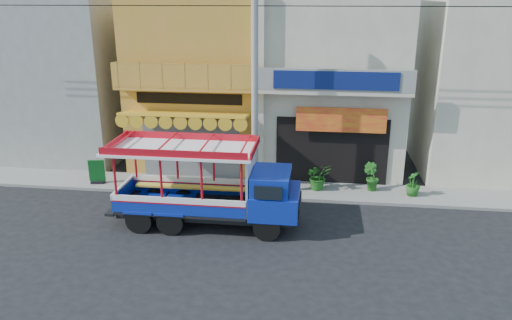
{
  "coord_description": "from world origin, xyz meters",
  "views": [
    {
      "loc": [
        1.42,
        -15.03,
        7.72
      ],
      "look_at": [
        -0.85,
        2.5,
        1.8
      ],
      "focal_mm": 35.0,
      "sensor_mm": 36.0,
      "label": 1
    }
  ],
  "objects": [
    {
      "name": "ground",
      "position": [
        0.0,
        0.0,
        0.0
      ],
      "size": [
        90.0,
        90.0,
        0.0
      ],
      "primitive_type": "plane",
      "color": "black",
      "rests_on": "ground"
    },
    {
      "name": "sidewalk",
      "position": [
        0.0,
        4.0,
        0.06
      ],
      "size": [
        30.0,
        2.0,
        0.12
      ],
      "primitive_type": "cube",
      "color": "slate",
      "rests_on": "ground"
    },
    {
      "name": "shophouse_left",
      "position": [
        -4.0,
        7.96,
        4.11
      ],
      "size": [
        6.0,
        7.5,
        8.24
      ],
      "color": "#B58D28",
      "rests_on": "ground"
    },
    {
      "name": "shophouse_right",
      "position": [
        2.0,
        7.96,
        4.11
      ],
      "size": [
        6.0,
        6.75,
        8.24
      ],
      "color": "#C0B09D",
      "rests_on": "ground"
    },
    {
      "name": "party_pilaster",
      "position": [
        -1.0,
        4.85,
        4.0
      ],
      "size": [
        0.35,
        0.3,
        8.0
      ],
      "primitive_type": "cube",
      "color": "#C0B09D",
      "rests_on": "ground"
    },
    {
      "name": "filler_building_left",
      "position": [
        -11.0,
        8.0,
        3.8
      ],
      "size": [
        6.0,
        6.0,
        7.6
      ],
      "primitive_type": "cube",
      "color": "gray",
      "rests_on": "ground"
    },
    {
      "name": "filler_building_right",
      "position": [
        9.0,
        8.0,
        3.8
      ],
      "size": [
        6.0,
        6.0,
        7.6
      ],
      "primitive_type": "cube",
      "color": "#C0B09D",
      "rests_on": "ground"
    },
    {
      "name": "utility_pole",
      "position": [
        -0.85,
        3.3,
        5.03
      ],
      "size": [
        28.0,
        0.26,
        9.0
      ],
      "color": "gray",
      "rests_on": "ground"
    },
    {
      "name": "songthaew_truck",
      "position": [
        -1.85,
        0.5,
        1.46
      ],
      "size": [
        6.51,
        2.22,
        3.04
      ],
      "color": "black",
      "rests_on": "ground"
    },
    {
      "name": "green_sign",
      "position": [
        -7.73,
        3.6,
        0.55
      ],
      "size": [
        0.66,
        0.39,
        1.01
      ],
      "color": "black",
      "rests_on": "sidewalk"
    },
    {
      "name": "potted_plant_a",
      "position": [
        1.49,
        4.12,
        0.67
      ],
      "size": [
        1.25,
        1.17,
        1.1
      ],
      "primitive_type": "imported",
      "rotation": [
        0.0,
        0.0,
        0.39
      ],
      "color": "#1D5A19",
      "rests_on": "sidewalk"
    },
    {
      "name": "potted_plant_b",
      "position": [
        3.61,
        4.3,
        0.68
      ],
      "size": [
        0.79,
        0.76,
        1.13
      ],
      "primitive_type": "imported",
      "rotation": [
        0.0,
        0.0,
        2.56
      ],
      "color": "#1D5A19",
      "rests_on": "sidewalk"
    },
    {
      "name": "potted_plant_c",
      "position": [
        5.21,
        3.93,
        0.62
      ],
      "size": [
        0.66,
        0.66,
        0.99
      ],
      "primitive_type": "imported",
      "rotation": [
        0.0,
        0.0,
        4.49
      ],
      "color": "#1D5A19",
      "rests_on": "sidewalk"
    }
  ]
}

